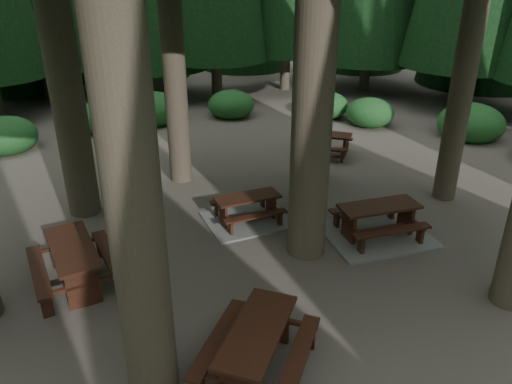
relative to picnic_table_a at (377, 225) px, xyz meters
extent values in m
plane|color=#564D45|center=(-2.68, -0.44, -0.29)|extent=(80.00, 80.00, 0.00)
cube|color=gray|center=(0.00, 0.00, -0.26)|extent=(2.53, 2.13, 0.05)
cube|color=#351910|center=(0.00, 0.00, 0.51)|extent=(1.94, 0.84, 0.06)
cube|color=#351910|center=(-0.03, 0.63, 0.19)|extent=(1.91, 0.36, 0.05)
cube|color=#351910|center=(0.03, -0.63, 0.19)|extent=(1.91, 0.36, 0.05)
cube|color=#351910|center=(-0.76, -0.04, 0.09)|extent=(0.11, 0.58, 0.76)
cube|color=#351910|center=(-0.76, -0.04, 0.16)|extent=(0.17, 1.53, 0.06)
cube|color=#351910|center=(0.76, 0.04, 0.09)|extent=(0.11, 0.58, 0.76)
cube|color=#351910|center=(0.76, 0.04, 0.16)|extent=(0.17, 1.53, 0.06)
cube|color=#351910|center=(0.00, 0.00, -0.10)|extent=(1.59, 0.17, 0.08)
cube|color=#351910|center=(-6.83, -0.31, 0.57)|extent=(1.28, 2.18, 0.07)
cube|color=#351910|center=(-7.49, -0.48, 0.22)|extent=(0.78, 2.05, 0.06)
cube|color=#351910|center=(-6.17, -0.14, 0.22)|extent=(0.78, 2.05, 0.06)
cube|color=#351910|center=(-6.62, -1.10, 0.12)|extent=(0.63, 0.24, 0.82)
cube|color=#351910|center=(-6.62, -1.10, 0.19)|extent=(1.62, 0.50, 0.07)
cube|color=#351910|center=(-7.03, 0.48, 0.12)|extent=(0.63, 0.24, 0.82)
cube|color=#351910|center=(-7.03, 0.48, 0.19)|extent=(1.62, 0.50, 0.07)
cube|color=#351910|center=(-6.83, -0.31, -0.08)|extent=(0.51, 1.67, 0.09)
cube|color=gray|center=(-2.84, 1.47, -0.26)|extent=(2.30, 2.00, 0.05)
cube|color=#351910|center=(-2.84, 1.47, 0.39)|extent=(1.69, 0.86, 0.05)
cube|color=#351910|center=(-2.92, 2.00, 0.12)|extent=(1.63, 0.47, 0.04)
cube|color=#351910|center=(-2.76, 0.94, 0.12)|extent=(1.63, 0.47, 0.04)
cube|color=#351910|center=(-3.48, 1.37, 0.04)|extent=(0.15, 0.50, 0.65)
cube|color=#351910|center=(-3.48, 1.37, 0.09)|extent=(0.27, 1.30, 0.05)
cube|color=#351910|center=(-2.20, 1.57, 0.04)|extent=(0.15, 0.50, 0.65)
cube|color=#351910|center=(-2.20, 1.57, 0.09)|extent=(0.27, 1.30, 0.05)
cube|color=#351910|center=(-2.84, 1.47, -0.12)|extent=(1.34, 0.27, 0.07)
cube|color=#351910|center=(0.79, 5.53, 0.43)|extent=(1.82, 1.48, 0.06)
cube|color=#351910|center=(1.09, 6.02, 0.15)|extent=(1.59, 1.11, 0.05)
cube|color=#351910|center=(0.49, 5.04, 0.15)|extent=(1.59, 1.11, 0.05)
cube|color=#351910|center=(0.20, 5.90, 0.06)|extent=(0.34, 0.49, 0.69)
cube|color=#351910|center=(0.20, 5.90, 0.12)|extent=(0.80, 1.22, 0.06)
cube|color=#351910|center=(1.38, 5.17, 0.06)|extent=(0.34, 0.49, 0.69)
cube|color=#351910|center=(1.38, 5.17, 0.12)|extent=(0.80, 1.22, 0.06)
cube|color=#351910|center=(0.79, 5.53, -0.11)|extent=(1.26, 0.82, 0.08)
cube|color=#351910|center=(-3.85, -3.54, 0.54)|extent=(1.73, 2.09, 0.07)
cube|color=#351910|center=(-4.41, -3.18, 0.21)|extent=(1.31, 1.82, 0.06)
cube|color=#351910|center=(-3.29, -3.90, 0.21)|extent=(1.31, 1.82, 0.06)
cube|color=#351910|center=(-3.42, -2.87, 0.11)|extent=(0.56, 0.40, 0.80)
cube|color=#351910|center=(-3.42, -2.87, 0.18)|extent=(1.40, 0.94, 0.07)
cube|color=#351910|center=(-3.85, -3.54, -0.09)|extent=(0.97, 1.44, 0.09)
ellipsoid|color=#205F2C|center=(6.76, 6.02, 0.11)|extent=(2.42, 2.42, 1.49)
ellipsoid|color=#205F2C|center=(3.76, 8.25, 0.11)|extent=(1.90, 1.90, 1.17)
ellipsoid|color=#205F2C|center=(2.46, 9.73, 0.11)|extent=(1.84, 1.84, 1.13)
ellipsoid|color=#205F2C|center=(-1.38, 10.81, 0.11)|extent=(1.95, 1.95, 1.20)
ellipsoid|color=#205F2C|center=(-4.61, 10.77, 0.11)|extent=(2.31, 2.31, 1.42)
ellipsoid|color=#205F2C|center=(-6.77, 10.13, 0.11)|extent=(1.93, 1.93, 1.19)
ellipsoid|color=#205F2C|center=(-9.79, 8.63, 0.11)|extent=(2.15, 2.15, 1.32)
camera|label=1|loc=(-5.33, -9.43, 5.74)|focal=35.00mm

